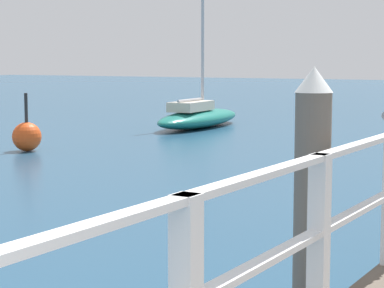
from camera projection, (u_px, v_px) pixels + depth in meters
dock_piling_near at (312, 203)px, 5.65m from camera, size 0.29×0.29×2.13m
boat_0 at (198, 116)px, 23.63m from camera, size 1.97×5.26×5.52m
channel_buoy at (27, 136)px, 17.47m from camera, size 0.70×0.70×1.40m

